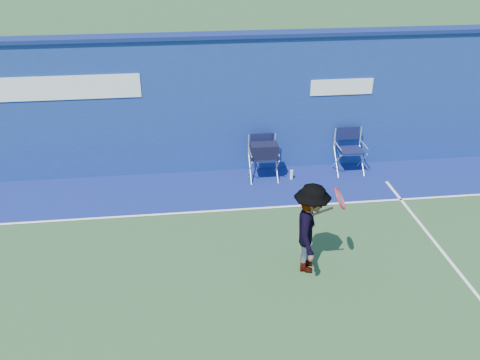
{
  "coord_description": "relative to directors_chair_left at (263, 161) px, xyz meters",
  "views": [
    {
      "loc": [
        0.1,
        -5.47,
        5.29
      ],
      "look_at": [
        1.06,
        2.6,
        1.0
      ],
      "focal_mm": 38.0,
      "sensor_mm": 36.0,
      "label": 1
    }
  ],
  "objects": [
    {
      "name": "ground",
      "position": [
        -1.81,
        -4.49,
        -0.43
      ],
      "size": [
        80.0,
        80.0,
        0.0
      ],
      "primitive_type": "plane",
      "color": "#2A4D29",
      "rests_on": "ground"
    },
    {
      "name": "stadium_wall",
      "position": [
        -1.81,
        0.71,
        1.12
      ],
      "size": [
        24.0,
        0.5,
        3.08
      ],
      "color": "navy",
      "rests_on": "ground"
    },
    {
      "name": "tennis_player",
      "position": [
        0.23,
        -3.28,
        0.36
      ],
      "size": [
        0.96,
        1.13,
        1.57
      ],
      "color": "#EA4738",
      "rests_on": "ground"
    },
    {
      "name": "court_lines",
      "position": [
        -1.81,
        -3.89,
        -0.42
      ],
      "size": [
        24.0,
        12.0,
        0.01
      ],
      "color": "white",
      "rests_on": "out_of_bounds_strip"
    },
    {
      "name": "out_of_bounds_strip",
      "position": [
        -1.81,
        -0.39,
        -0.42
      ],
      "size": [
        24.0,
        1.8,
        0.01
      ],
      "primitive_type": "cube",
      "color": "navy",
      "rests_on": "ground"
    },
    {
      "name": "water_bottle",
      "position": [
        0.63,
        -0.1,
        -0.32
      ],
      "size": [
        0.07,
        0.07,
        0.22
      ],
      "primitive_type": "cylinder",
      "color": "white",
      "rests_on": "ground"
    },
    {
      "name": "directors_chair_left",
      "position": [
        0.0,
        0.0,
        0.0
      ],
      "size": [
        0.59,
        0.55,
        1.01
      ],
      "color": "silver",
      "rests_on": "ground"
    },
    {
      "name": "directors_chair_right",
      "position": [
        2.0,
        0.11,
        -0.11
      ],
      "size": [
        0.6,
        0.54,
        1.01
      ],
      "color": "silver",
      "rests_on": "ground"
    }
  ]
}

